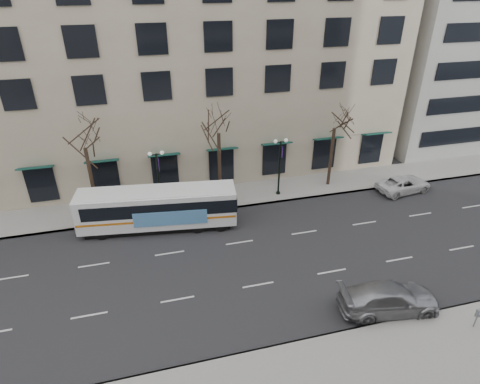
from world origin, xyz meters
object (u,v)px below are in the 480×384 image
object	(u,v)px
city_bus	(159,207)
pay_station	(478,315)
tree_far_left	(83,136)
white_pickup	(404,184)
lamp_post_right	(280,164)
tree_far_mid	(218,122)
silver_car	(389,298)
tree_far_right	(336,117)
lamp_post_left	(159,178)

from	to	relation	value
city_bus	pay_station	xyz separation A→B (m)	(15.64, -14.36, -0.69)
tree_far_left	white_pickup	xyz separation A→B (m)	(25.95, -2.67, -6.02)
lamp_post_right	white_pickup	distance (m)	11.36
tree_far_mid	silver_car	distance (m)	17.42
tree_far_left	silver_car	bearing A→B (deg)	-42.03
white_pickup	pay_station	distance (m)	15.75
city_bus	white_pickup	size ratio (longest dim) A/B	2.41
tree_far_right	white_pickup	size ratio (longest dim) A/B	1.64
lamp_post_left	white_pickup	distance (m)	21.17
lamp_post_right	pay_station	bearing A→B (deg)	-72.37
tree_far_right	lamp_post_left	size ratio (longest dim) A/B	1.55
city_bus	silver_car	bearing A→B (deg)	-37.57
lamp_post_right	white_pickup	bearing A→B (deg)	-10.69
tree_far_mid	city_bus	bearing A→B (deg)	-150.37
city_bus	lamp_post_left	bearing A→B (deg)	90.24
white_pickup	pay_station	world-z (taller)	pay_station
tree_far_right	pay_station	size ratio (longest dim) A/B	6.63
lamp_post_left	lamp_post_right	world-z (taller)	same
tree_far_right	lamp_post_left	bearing A→B (deg)	-177.71
tree_far_right	lamp_post_right	bearing A→B (deg)	-173.15
tree_far_right	silver_car	size ratio (longest dim) A/B	1.40
tree_far_mid	lamp_post_right	world-z (taller)	tree_far_mid
tree_far_left	lamp_post_right	world-z (taller)	tree_far_left
lamp_post_left	white_pickup	xyz separation A→B (m)	(20.94, -2.07, -2.26)
city_bus	white_pickup	xyz separation A→B (m)	(21.25, 0.35, -1.04)
tree_far_mid	pay_station	size ratio (longest dim) A/B	7.03
silver_car	tree_far_right	bearing A→B (deg)	-4.95
tree_far_right	pay_station	xyz separation A→B (m)	(0.34, -17.37, -5.39)
silver_car	tree_far_left	bearing A→B (deg)	55.92
lamp_post_right	silver_car	world-z (taller)	lamp_post_right
white_pickup	pay_station	bearing A→B (deg)	152.25
tree_far_right	pay_station	distance (m)	18.20
lamp_post_left	pay_station	xyz separation A→B (m)	(15.33, -16.77, -1.91)
lamp_post_left	tree_far_mid	bearing A→B (deg)	6.85
pay_station	tree_far_right	bearing A→B (deg)	87.15
city_bus	silver_car	xyz separation A→B (m)	(11.88, -11.93, -0.89)
tree_far_mid	tree_far_right	world-z (taller)	tree_far_mid
tree_far_mid	tree_far_right	xyz separation A→B (m)	(10.00, -0.00, -0.48)
white_pickup	city_bus	bearing A→B (deg)	84.07
city_bus	white_pickup	distance (m)	21.28
lamp_post_left	silver_car	size ratio (longest dim) A/B	0.91
lamp_post_right	tree_far_right	bearing A→B (deg)	6.85
tree_far_mid	city_bus	distance (m)	8.01
tree_far_left	lamp_post_right	distance (m)	15.48
tree_far_right	silver_car	bearing A→B (deg)	-102.89
city_bus	white_pickup	world-z (taller)	city_bus
tree_far_left	city_bus	world-z (taller)	tree_far_left
tree_far_right	silver_car	world-z (taller)	tree_far_right
tree_far_left	silver_car	xyz separation A→B (m)	(16.58, -14.94, -5.86)
lamp_post_left	silver_car	bearing A→B (deg)	-51.10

